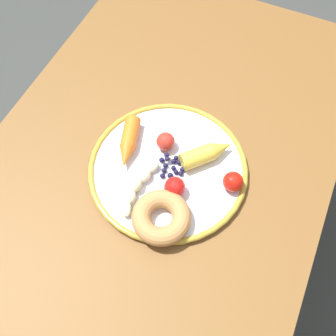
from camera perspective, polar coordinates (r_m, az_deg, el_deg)
ground_plane at (r=1.51m, az=-0.24°, el=-11.03°), size 6.00×6.00×0.00m
dining_table at (r=0.95m, az=-0.38°, el=0.41°), size 1.05×0.72×0.71m
plate at (r=0.82m, az=0.00°, el=-0.10°), size 0.33×0.33×0.02m
banana at (r=0.79m, az=-4.50°, el=-2.58°), size 0.14×0.05×0.03m
carrot_orange at (r=0.83m, az=-5.69°, el=3.69°), size 0.12×0.07×0.03m
carrot_yellow at (r=0.82m, az=5.60°, el=2.12°), size 0.11×0.10×0.04m
donut at (r=0.75m, az=-0.96°, el=-7.09°), size 0.12×0.12×0.04m
blueberry_pile at (r=0.81m, az=0.47°, el=0.23°), size 0.06×0.06×0.02m
tomato_near at (r=0.79m, az=9.30°, el=-1.95°), size 0.04×0.04×0.04m
tomato_mid at (r=0.77m, az=0.96°, el=-2.79°), size 0.04×0.04×0.04m
tomato_far at (r=0.83m, az=-0.35°, el=3.83°), size 0.04×0.04×0.04m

